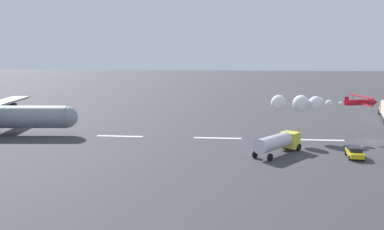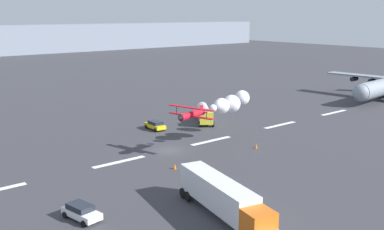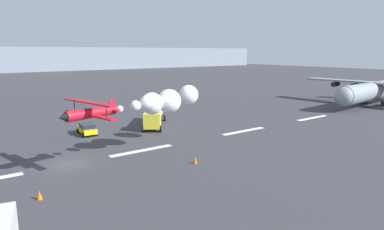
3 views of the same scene
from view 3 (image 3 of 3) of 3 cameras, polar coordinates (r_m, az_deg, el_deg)
name	(u,v)px [view 3 (image 3 of 3)]	position (r m, az deg, el deg)	size (l,w,h in m)	color
ground_plane	(69,164)	(37.18, -20.24, -7.94)	(440.00, 440.00, 0.00)	#38383D
runway_stripe_4	(142,151)	(40.04, -8.58, -6.04)	(8.00, 0.90, 0.01)	white
runway_stripe_5	(244,131)	(49.68, 8.88, -2.73)	(8.00, 0.90, 0.01)	white
runway_stripe_6	(312,118)	(62.41, 19.91, -0.48)	(8.00, 0.90, 0.01)	white
cargo_transport_plane	(371,90)	(81.26, 28.36, 3.72)	(29.44, 30.44, 11.09)	gray
stunt_biplane_red	(161,101)	(38.41, -5.34, 2.36)	(18.41, 8.81, 2.96)	red
fuel_tanker_truck	(155,115)	(52.29, -6.40, -0.03)	(7.46, 8.94, 2.90)	yellow
airport_staff_sedan	(87,129)	(49.36, -17.55, -2.23)	(2.26, 4.51, 1.52)	yellow
traffic_cone_near	(39,195)	(29.65, -24.67, -12.33)	(0.44, 0.44, 0.75)	orange
traffic_cone_far	(195,160)	(35.14, 0.53, -7.70)	(0.44, 0.44, 0.75)	orange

